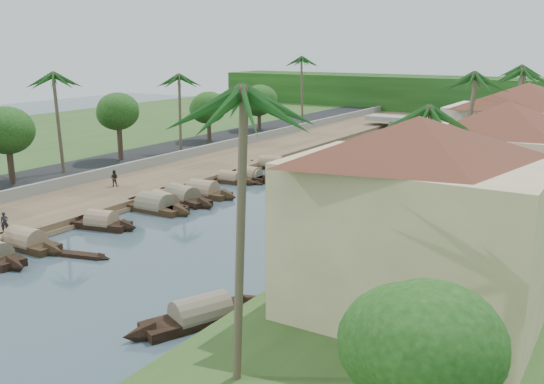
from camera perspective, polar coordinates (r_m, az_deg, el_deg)
The scene contains 40 objects.
ground at distance 43.37m, azimuth -11.04°, elevation -6.29°, with size 220.00×220.00×0.00m, color #3B4E59.
left_bank at distance 67.89m, azimuth -9.69°, elevation 1.41°, with size 10.00×180.00×0.80m, color brown.
right_bank at distance 52.47m, azimuth 20.56°, elevation -2.71°, with size 16.00×180.00×1.20m, color #2E4A1D.
road at distance 73.62m, azimuth -14.71°, elevation 2.34°, with size 8.00×180.00×1.40m, color black.
retaining_wall at distance 70.50m, azimuth -12.30°, elevation 2.53°, with size 0.40×180.00×1.10m, color gray.
treeline at distance 133.15m, azimuth 19.54°, elevation 8.36°, with size 120.00×14.00×8.00m.
bridge at distance 106.31m, azimuth 16.16°, elevation 6.20°, with size 28.00×4.00×2.40m.
building_near at distance 30.31m, azimuth 13.15°, elevation -2.48°, with size 14.85×14.85×10.20m.
building_mid at distance 45.28m, azimuth 20.85°, elevation 1.97°, with size 14.11×14.11×9.70m.
building_far at distance 59.02m, azimuth 22.57°, elevation 4.62°, with size 15.59×15.59×10.20m.
sampan_4 at distance 48.41m, azimuth -22.19°, elevation -4.43°, with size 8.06×2.14×2.27m.
sampan_5 at distance 51.57m, azimuth -15.74°, elevation -2.83°, with size 6.89×3.11×2.15m.
sampan_6 at distance 55.67m, azimuth -11.02°, elevation -1.35°, with size 8.58×2.35×2.51m.
sampan_7 at distance 56.67m, azimuth -10.23°, elevation -1.05°, with size 8.30×3.76×2.18m.
sampan_8 at distance 60.31m, azimuth -6.52°, elevation -0.02°, with size 8.12×2.47×2.45m.
sampan_9 at distance 58.64m, azimuth -8.46°, elevation -0.48°, with size 9.73×4.00×2.39m.
sampan_10 at distance 65.94m, azimuth -4.00°, elevation 1.21°, with size 6.50×1.85×1.83m.
sampan_11 at distance 67.45m, azimuth -2.17°, elevation 1.53°, with size 7.58×2.68×2.15m.
sampan_12 at distance 67.08m, azimuth -2.14°, elevation 1.45°, with size 7.24×1.65×1.78m.
sampan_13 at distance 73.67m, azimuth -0.08°, elevation 2.58°, with size 8.17×3.74×2.20m.
sampan_14 at distance 33.58m, azimuth -6.71°, elevation -11.46°, with size 5.23×8.99×2.20m.
sampan_15 at distance 47.00m, azimuth 7.81°, elevation -4.06°, with size 1.83×6.76×1.85m.
sampan_16 at distance 59.83m, azimuth 12.66°, elevation -0.39°, with size 2.45×7.40×1.83m.
canoe_1 at distance 45.26m, azimuth -17.67°, elevation -5.71°, with size 5.00×2.08×0.80m.
canoe_2 at distance 66.28m, azimuth -2.62°, elevation 1.02°, with size 5.58×1.47×0.80m.
palm_0 at distance 22.64m, azimuth -3.52°, elevation 8.67°, with size 3.20×3.20×13.33m.
palm_1 at distance 39.38m, azimuth 13.82°, elevation 7.29°, with size 3.20×3.20×11.08m.
palm_2 at distance 53.95m, azimuth 17.90°, elevation 10.16°, with size 3.20×3.20×12.54m.
palm_3 at distance 69.02m, azimuth 21.92°, elevation 10.34°, with size 3.20×3.20×12.34m.
palm_5 at distance 66.95m, azimuth -19.73°, elevation 10.15°, with size 3.20×3.20×11.80m.
palm_6 at distance 77.48m, azimuth -8.80°, elevation 10.58°, with size 3.20×3.20×10.99m.
palm_7 at distance 84.32m, azimuth 22.40°, elevation 10.64°, with size 3.20×3.20×12.22m.
palm_8 at distance 100.96m, azimuth 2.92°, elevation 12.33°, with size 3.20×3.20×12.67m.
tree_2 at distance 63.71m, azimuth -23.65°, elevation 5.25°, with size 5.18×5.18×7.34m.
tree_3 at distance 72.89m, azimuth -14.27°, elevation 7.27°, with size 4.83×4.83×7.68m.
tree_4 at distance 85.76m, azimuth -5.99°, elevation 7.84°, with size 4.97×4.97×6.69m.
tree_5 at distance 96.42m, azimuth -1.22°, elevation 8.56°, with size 5.52×5.52×6.92m.
tree_7 at distance 19.70m, azimuth 13.86°, elevation -13.90°, with size 4.58×4.58×6.41m.
person_near at distance 49.90m, azimuth -23.87°, elevation -2.64°, with size 0.59×0.38×1.61m, color black.
person_far at distance 62.63m, azimuth -14.63°, elevation 1.27°, with size 0.81×0.63×1.67m, color #2F2920.
Camera 1 is at (27.94, -29.75, 14.65)m, focal length 40.00 mm.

